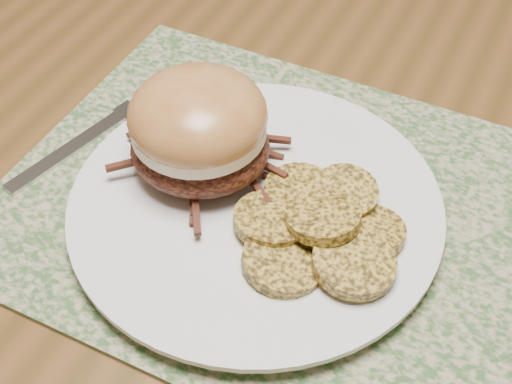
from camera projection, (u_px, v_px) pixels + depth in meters
placemat at (300, 213)px, 0.54m from camera, size 0.45×0.33×0.00m
dinner_plate at (256, 208)px, 0.53m from camera, size 0.26×0.26×0.02m
pork_sandwich at (199, 129)px, 0.52m from camera, size 0.12×0.11×0.08m
roasted_potatoes at (320, 227)px, 0.50m from camera, size 0.14×0.14×0.03m
fork at (91, 136)px, 0.59m from camera, size 0.05×0.16×0.00m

